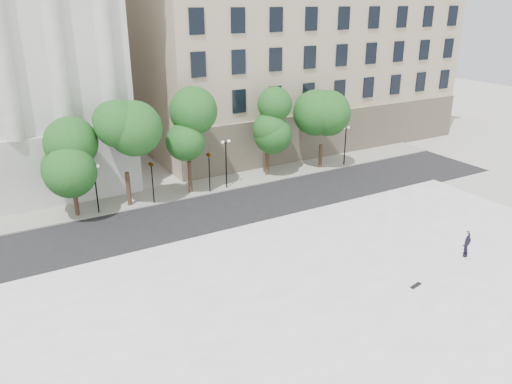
% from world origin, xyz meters
% --- Properties ---
extents(ground, '(160.00, 160.00, 0.00)m').
position_xyz_m(ground, '(0.00, 0.00, 0.00)').
color(ground, beige).
rests_on(ground, ground).
extents(plaza, '(44.00, 22.00, 0.45)m').
position_xyz_m(plaza, '(0.00, 3.00, 0.23)').
color(plaza, white).
rests_on(plaza, ground).
extents(street, '(60.00, 8.00, 0.02)m').
position_xyz_m(street, '(0.00, 18.00, 0.01)').
color(street, black).
rests_on(street, ground).
extents(far_sidewalk, '(60.00, 4.00, 0.12)m').
position_xyz_m(far_sidewalk, '(0.00, 24.00, 0.06)').
color(far_sidewalk, '#9B988F').
rests_on(far_sidewalk, ground).
extents(building_east, '(36.00, 26.15, 23.00)m').
position_xyz_m(building_east, '(20.00, 38.91, 11.14)').
color(building_east, tan).
rests_on(building_east, ground).
extents(traffic_light_west, '(0.67, 1.70, 4.17)m').
position_xyz_m(traffic_light_west, '(-2.10, 22.30, 3.67)').
color(traffic_light_west, black).
rests_on(traffic_light_west, ground).
extents(traffic_light_east, '(0.90, 1.88, 4.24)m').
position_xyz_m(traffic_light_east, '(3.04, 22.30, 3.74)').
color(traffic_light_east, black).
rests_on(traffic_light_east, ground).
extents(person_lying, '(1.63, 1.73, 0.48)m').
position_xyz_m(person_lying, '(12.00, 2.65, 0.69)').
color(person_lying, black).
rests_on(person_lying, plaza).
extents(skateboard, '(0.87, 0.38, 0.09)m').
position_xyz_m(skateboard, '(6.55, 1.66, 0.49)').
color(skateboard, black).
rests_on(skateboard, plaza).
extents(street_trees, '(41.55, 4.73, 7.84)m').
position_xyz_m(street_trees, '(-1.12, 23.22, 5.32)').
color(street_trees, '#382619').
rests_on(street_trees, ground).
extents(lamp_posts, '(36.64, 0.28, 4.54)m').
position_xyz_m(lamp_posts, '(-0.08, 22.60, 2.92)').
color(lamp_posts, black).
rests_on(lamp_posts, ground).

